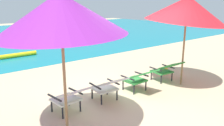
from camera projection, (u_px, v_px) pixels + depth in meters
name	position (u px, v px, depth m)	size (l,w,h in m)	color
ground_plane	(52.00, 63.00, 8.79)	(40.00, 40.00, 0.00)	#CCB78E
swim_buoy	(18.00, 55.00, 9.78)	(0.18, 0.18, 1.60)	yellow
lounge_chair_far_left	(70.00, 96.00, 4.65)	(0.61, 0.92, 0.68)	silver
lounge_chair_near_left	(108.00, 86.00, 5.25)	(0.61, 0.92, 0.68)	silver
lounge_chair_near_right	(139.00, 77.00, 5.84)	(0.56, 0.88, 0.68)	#338E3D
lounge_chair_far_right	(166.00, 69.00, 6.60)	(0.64, 0.94, 0.68)	#338E3D
beach_umbrella_left	(61.00, 14.00, 3.62)	(2.19, 2.17, 2.47)	olive
beach_umbrella_right	(187.00, 9.00, 6.00)	(2.99, 3.01, 2.54)	olive
beach_ball	(165.00, 70.00, 7.46)	(0.22, 0.22, 0.22)	yellow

